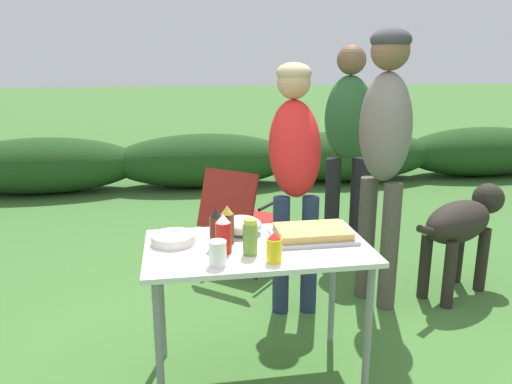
{
  "coord_description": "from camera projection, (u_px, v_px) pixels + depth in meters",
  "views": [
    {
      "loc": [
        -0.39,
        -2.28,
        1.63
      ],
      "look_at": [
        0.07,
        0.45,
        0.89
      ],
      "focal_mm": 35.0,
      "sensor_mm": 36.0,
      "label": 1
    }
  ],
  "objects": [
    {
      "name": "food_tray",
      "position": [
        312.0,
        234.0,
        2.55
      ],
      "size": [
        0.41,
        0.29,
        0.06
      ],
      "color": "#9E9EA3",
      "rests_on": "folding_table"
    },
    {
      "name": "dog",
      "position": [
        463.0,
        224.0,
        3.49
      ],
      "size": [
        0.94,
        0.6,
        0.75
      ],
      "rotation": [
        0.0,
        0.0,
        -1.07
      ],
      "color": "#28231E",
      "rests_on": "ground"
    },
    {
      "name": "mixing_bowl",
      "position": [
        241.0,
        225.0,
        2.62
      ],
      "size": [
        0.22,
        0.22,
        0.09
      ],
      "primitive_type": "ellipsoid",
      "color": "silver",
      "rests_on": "folding_table"
    },
    {
      "name": "mustard_bottle",
      "position": [
        274.0,
        248.0,
        2.24
      ],
      "size": [
        0.07,
        0.07,
        0.14
      ],
      "color": "yellow",
      "rests_on": "folding_table"
    },
    {
      "name": "beer_bottle",
      "position": [
        227.0,
        225.0,
        2.47
      ],
      "size": [
        0.07,
        0.07,
        0.19
      ],
      "color": "brown",
      "rests_on": "folding_table"
    },
    {
      "name": "bbq_sauce_bottle",
      "position": [
        216.0,
        229.0,
        2.4
      ],
      "size": [
        0.06,
        0.06,
        0.2
      ],
      "color": "#562314",
      "rests_on": "folding_table"
    },
    {
      "name": "ground_plane",
      "position": [
        257.0,
        376.0,
        2.65
      ],
      "size": [
        60.0,
        60.0,
        0.0
      ],
      "primitive_type": "plane",
      "color": "#3D6B2D"
    },
    {
      "name": "standing_person_in_red_jacket",
      "position": [
        348.0,
        133.0,
        4.06
      ],
      "size": [
        0.42,
        0.33,
        1.74
      ],
      "rotation": [
        0.0,
        0.0,
        -0.12
      ],
      "color": "black",
      "rests_on": "ground"
    },
    {
      "name": "relish_jar",
      "position": [
        250.0,
        237.0,
        2.32
      ],
      "size": [
        0.07,
        0.07,
        0.17
      ],
      "color": "olive",
      "rests_on": "folding_table"
    },
    {
      "name": "camp_chair_green_behind_table",
      "position": [
        240.0,
        214.0,
        3.87
      ],
      "size": [
        0.73,
        0.75,
        0.83
      ],
      "rotation": [
        0.0,
        0.0,
        -0.7
      ],
      "color": "maroon",
      "rests_on": "ground"
    },
    {
      "name": "ketchup_bottle",
      "position": [
        223.0,
        234.0,
        2.35
      ],
      "size": [
        0.08,
        0.08,
        0.19
      ],
      "color": "red",
      "rests_on": "folding_table"
    },
    {
      "name": "standing_person_in_navy_coat",
      "position": [
        295.0,
        157.0,
        3.19
      ],
      "size": [
        0.39,
        0.5,
        1.61
      ],
      "rotation": [
        0.0,
        0.0,
        -0.11
      ],
      "color": "#232D4C",
      "rests_on": "ground"
    },
    {
      "name": "shrub_hedge",
      "position": [
        204.0,
        160.0,
        6.54
      ],
      "size": [
        14.4,
        0.9,
        0.7
      ],
      "color": "#1E4219",
      "rests_on": "ground"
    },
    {
      "name": "standing_person_in_olive_jacket",
      "position": [
        384.0,
        138.0,
        3.18
      ],
      "size": [
        0.4,
        0.45,
        1.81
      ],
      "rotation": [
        0.0,
        0.0,
        -1.12
      ],
      "color": "#4C473D",
      "rests_on": "ground"
    },
    {
      "name": "paper_cup_stack",
      "position": [
        218.0,
        253.0,
        2.21
      ],
      "size": [
        0.08,
        0.08,
        0.11
      ],
      "primitive_type": "cylinder",
      "color": "white",
      "rests_on": "folding_table"
    },
    {
      "name": "plate_stack",
      "position": [
        173.0,
        239.0,
        2.48
      ],
      "size": [
        0.22,
        0.22,
        0.05
      ],
      "primitive_type": "cylinder",
      "color": "white",
      "rests_on": "folding_table"
    },
    {
      "name": "folding_table",
      "position": [
        257.0,
        260.0,
        2.48
      ],
      "size": [
        1.1,
        0.64,
        0.74
      ],
      "color": "silver",
      "rests_on": "ground"
    }
  ]
}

